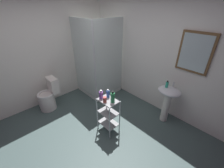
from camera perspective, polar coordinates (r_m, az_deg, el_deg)
name	(u,v)px	position (r m, az deg, el deg)	size (l,w,h in m)	color
ground_plane	(90,140)	(2.99, -8.56, -21.10)	(4.20, 4.20, 0.02)	#425655
wall_back	(154,55)	(3.43, 16.25, 10.81)	(4.20, 0.14, 2.50)	white
wall_left	(39,54)	(3.78, -26.89, 10.44)	(0.10, 4.20, 2.50)	white
shower_stall	(98,78)	(4.03, -5.39, 2.50)	(0.92, 0.92, 2.00)	white
pedestal_sink	(168,98)	(3.18, 21.19, -5.19)	(0.46, 0.37, 0.81)	white
sink_faucet	(174,84)	(3.14, 23.11, -0.05)	(0.03, 0.03, 0.10)	silver
toilet	(49,97)	(3.79, -23.75, -4.63)	(0.37, 0.49, 0.76)	white
storage_cart	(108,113)	(2.82, -1.48, -11.36)	(0.38, 0.28, 0.74)	silver
hand_soap_bottle	(167,84)	(3.05, 20.87, -0.17)	(0.06, 0.06, 0.14)	#2DBC99
conditioner_bottle_purple	(101,95)	(2.65, -4.33, -4.26)	(0.07, 0.07, 0.17)	purple
shampoo_bottle_blue	(108,94)	(2.68, -1.57, -3.86)	(0.06, 0.06, 0.16)	#2B54AD
body_wash_bottle_green	(113,97)	(2.53, 0.26, -5.29)	(0.07, 0.07, 0.23)	#2B8F52
rinse_cup	(105,100)	(2.56, -2.84, -6.17)	(0.07, 0.07, 0.10)	#B24742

